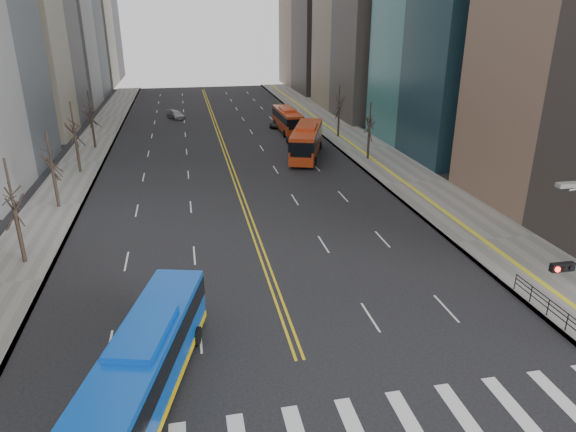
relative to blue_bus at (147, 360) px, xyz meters
The scene contains 12 objects.
sidewalk_right 47.83m from the blue_bus, 59.07° to the left, with size 7.00×130.00×0.15m, color slate.
sidewalk_left 42.11m from the blue_bus, 102.96° to the left, with size 5.00×130.00×0.15m, color slate.
centerline 51.52m from the blue_bus, 82.12° to the left, with size 0.55×100.00×0.01m.
pedestrian_railing 21.48m from the blue_bus, ahead, with size 0.06×6.06×1.02m.
street_trees 30.70m from the blue_bus, 90.22° to the left, with size 35.20×47.20×7.60m.
blue_bus is the anchor object (origin of this frame).
red_bus_near 42.11m from the blue_bus, 67.12° to the left, with size 6.57×12.23×3.78m.
red_bus_far 55.72m from the blue_bus, 72.27° to the left, with size 2.83×10.61×3.37m.
car_white 2.33m from the blue_bus, 103.73° to the left, with size 1.50×4.30×1.42m, color white.
car_dark_mid 46.78m from the blue_bus, 69.41° to the left, with size 1.61×4.01×1.37m, color black.
car_silver 66.55m from the blue_bus, 89.06° to the left, with size 1.75×4.30×1.25m, color gray.
car_dark_far 58.91m from the blue_bus, 74.03° to the left, with size 1.95×4.23×1.18m, color black.
Camera 1 is at (-4.71, -15.22, 15.73)m, focal length 32.00 mm.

